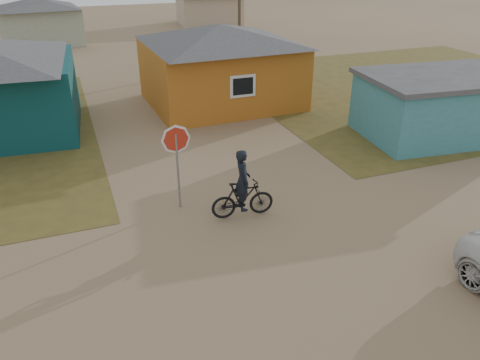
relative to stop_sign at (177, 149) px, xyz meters
The scene contains 8 objects.
ground 5.22m from the stop_sign, 63.98° to the right, with size 120.00×120.00×0.00m, color #8E7352.
grass_ne 18.40m from the stop_sign, 28.22° to the left, with size 20.00×18.00×0.00m, color brown.
house_yellow 10.70m from the stop_sign, 64.41° to the left, with size 7.72×6.76×3.90m.
shed_turquoise 11.84m from the stop_sign, 10.49° to the left, with size 6.71×4.93×2.60m.
house_pale_west 29.90m from the stop_sign, 97.45° to the left, with size 7.04×6.15×3.60m.
house_beige_east 37.66m from the stop_sign, 71.22° to the left, with size 6.95×6.05×3.60m.
stop_sign is the anchor object (origin of this frame).
cyclist 2.32m from the stop_sign, 36.33° to the right, with size 1.93×0.72×2.13m.
Camera 1 is at (-4.84, -8.06, 7.27)m, focal length 35.00 mm.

